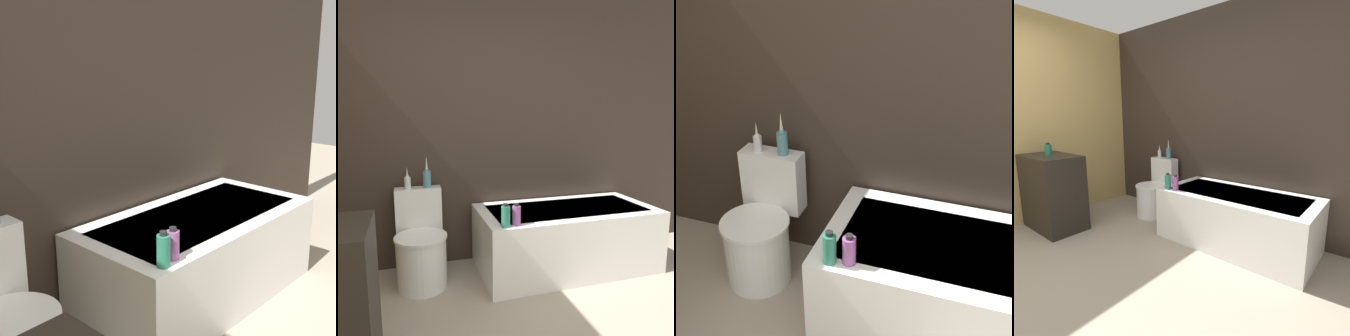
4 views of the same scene
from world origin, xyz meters
TOP-DOWN VIEW (x-y plane):
  - wall_back_tiled at (0.00, 2.31)m, footprint 6.40×0.06m
  - bathtub at (0.78, 1.87)m, footprint 1.59×0.78m
  - toilet at (-0.50, 1.94)m, footprint 0.42×0.55m
  - vase_gold at (-0.58, 2.14)m, footprint 0.05×0.05m
  - vase_silver at (-0.42, 2.14)m, footprint 0.07×0.07m
  - shampoo_bottle_tall at (0.11, 1.54)m, footprint 0.07×0.07m
  - shampoo_bottle_short at (0.20, 1.56)m, footprint 0.07×0.07m

SIDE VIEW (x-z plane):
  - bathtub at x=0.78m, z-range 0.00..0.56m
  - toilet at x=-0.50m, z-range -0.08..0.69m
  - shampoo_bottle_short at x=0.20m, z-range 0.55..0.72m
  - shampoo_bottle_tall at x=0.11m, z-range 0.55..0.73m
  - vase_gold at x=-0.58m, z-range 0.74..0.93m
  - vase_silver at x=-0.42m, z-range 0.72..0.99m
  - wall_back_tiled at x=0.00m, z-range 0.00..2.60m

